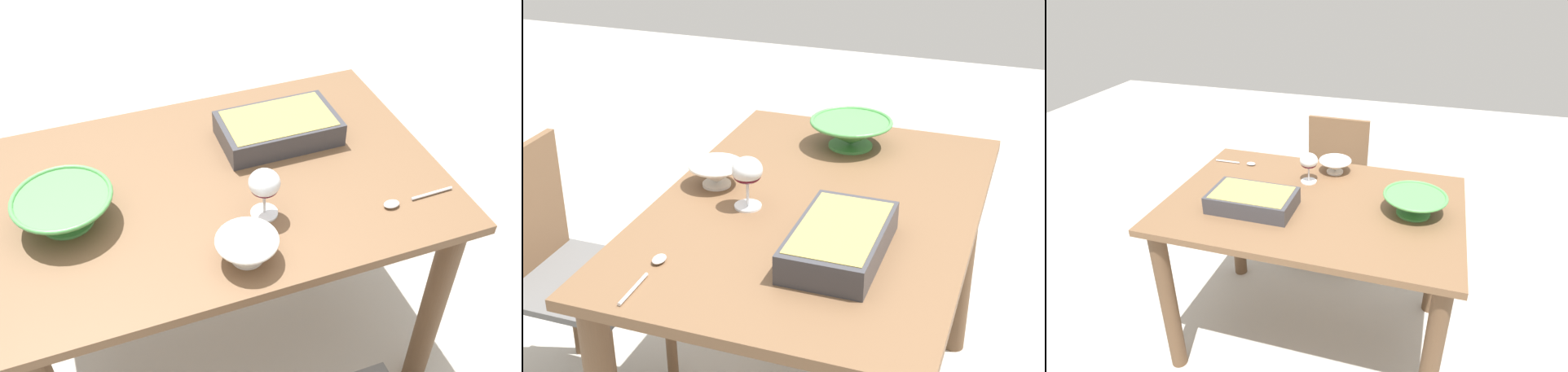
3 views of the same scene
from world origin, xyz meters
The scene contains 7 objects.
dining_table centered at (0.00, 0.00, 0.62)m, with size 1.22×0.82×0.77m.
chair centered at (0.09, -0.76, 0.46)m, with size 0.39×0.39×0.83m.
wine_glass centered at (0.07, -0.17, 0.86)m, with size 0.08×0.08×0.14m.
casserole_dish centered at (0.22, 0.12, 0.81)m, with size 0.35×0.20×0.07m.
mixing_bowl centered at (-0.41, -0.02, 0.82)m, with size 0.25×0.25×0.09m.
small_bowl centered at (-0.02, -0.30, 0.81)m, with size 0.15×0.15×0.07m.
serving_spoon centered at (0.43, -0.25, 0.77)m, with size 0.21×0.03×0.01m.
Camera 2 is at (1.73, 0.53, 1.70)m, focal length 53.44 mm.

